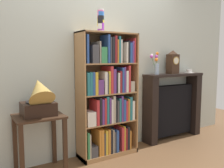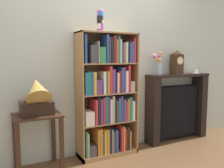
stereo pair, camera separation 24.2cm
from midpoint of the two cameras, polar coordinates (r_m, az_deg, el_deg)
The scene contains 10 objects.
ground_plane at distance 3.31m, azimuth -2.33°, elevation -17.25°, with size 7.77×6.40×0.02m, color brown.
wall_back at distance 3.37m, azimuth -2.50°, elevation 6.11°, with size 4.77×0.08×2.60m, color beige.
bookshelf at distance 3.16m, azimuth -3.21°, elevation -3.79°, with size 0.80×0.31×1.63m.
cup_stack at distance 3.07m, azimuth -5.07°, elevation 14.94°, with size 0.09×0.09×0.28m.
side_table_left at distance 2.86m, azimuth -19.45°, elevation -10.58°, with size 0.52×0.46×0.68m.
gramophone at distance 2.72m, azimuth -19.53°, elevation -3.25°, with size 0.35×0.43×0.49m.
fireplace_mantel at distance 3.98m, azimuth 12.51°, elevation -5.29°, with size 1.08×0.26×1.06m.
mantel_clock at distance 3.86m, azimuth 12.63°, elevation 5.17°, with size 0.16×0.15×0.37m.
flower_vase at distance 3.64m, azimuth 8.57°, elevation 5.00°, with size 0.15×0.11×0.34m.
teacup_with_saucer at distance 4.14m, azimuth 16.44°, elevation 2.94°, with size 0.15×0.15×0.06m.
Camera 1 is at (-1.57, -2.59, 1.32)m, focal length 38.18 mm.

